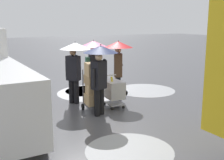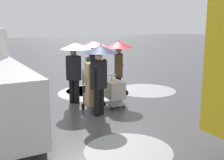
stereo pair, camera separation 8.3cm
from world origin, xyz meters
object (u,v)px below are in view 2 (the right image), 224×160
(pedestrian_pink_side, at_px, (94,55))
(pedestrian_far_side, at_px, (119,56))
(pedestrian_white_side, at_px, (100,63))
(hand_dolly_boxes, at_px, (93,85))
(pedestrian_black_side, at_px, (75,58))
(shopping_cart_vendor, at_px, (114,90))

(pedestrian_pink_side, height_order, pedestrian_far_side, same)
(pedestrian_pink_side, distance_m, pedestrian_white_side, 2.20)
(hand_dolly_boxes, bearing_deg, pedestrian_pink_side, -116.34)
(hand_dolly_boxes, relative_size, pedestrian_far_side, 0.72)
(hand_dolly_boxes, bearing_deg, pedestrian_white_side, 99.07)
(pedestrian_black_side, bearing_deg, pedestrian_far_side, 174.75)
(pedestrian_black_side, relative_size, pedestrian_far_side, 1.00)
(shopping_cart_vendor, distance_m, pedestrian_white_side, 1.35)
(hand_dolly_boxes, bearing_deg, shopping_cart_vendor, -173.83)
(hand_dolly_boxes, distance_m, pedestrian_white_side, 0.84)
(hand_dolly_boxes, relative_size, pedestrian_pink_side, 0.72)
(hand_dolly_boxes, xyz_separation_m, pedestrian_black_side, (0.14, -1.10, 0.74))
(shopping_cart_vendor, xyz_separation_m, pedestrian_pink_side, (-0.02, -1.58, 1.00))
(shopping_cart_vendor, bearing_deg, pedestrian_black_side, -46.90)
(shopping_cart_vendor, relative_size, hand_dolly_boxes, 0.67)
(pedestrian_white_side, bearing_deg, pedestrian_pink_side, -110.26)
(pedestrian_pink_side, relative_size, pedestrian_black_side, 1.00)
(hand_dolly_boxes, bearing_deg, pedestrian_black_side, -82.56)
(pedestrian_white_side, bearing_deg, hand_dolly_boxes, -80.93)
(pedestrian_far_side, bearing_deg, pedestrian_black_side, -5.25)
(shopping_cart_vendor, relative_size, pedestrian_pink_side, 0.49)
(pedestrian_pink_side, xyz_separation_m, pedestrian_black_side, (0.97, 0.57, 0.01))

